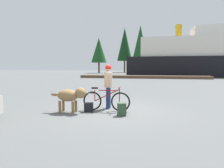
# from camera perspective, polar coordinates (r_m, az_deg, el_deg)

# --- Properties ---
(ground_plane) EXTENTS (160.00, 160.00, 0.00)m
(ground_plane) POSITION_cam_1_polar(r_m,az_deg,el_deg) (7.63, -0.25, -7.58)
(ground_plane) COLOR #595B5B
(bicycle) EXTENTS (1.83, 0.44, 0.92)m
(bicycle) POSITION_cam_1_polar(r_m,az_deg,el_deg) (7.37, -1.83, -4.91)
(bicycle) COLOR black
(bicycle) RESTS_ON ground_plane
(person_cyclist) EXTENTS (0.32, 0.53, 1.76)m
(person_cyclist) POSITION_cam_1_polar(r_m,az_deg,el_deg) (7.73, -1.10, 0.59)
(person_cyclist) COLOR navy
(person_cyclist) RESTS_ON ground_plane
(dog) EXTENTS (1.37, 0.52, 0.92)m
(dog) POSITION_cam_1_polar(r_m,az_deg,el_deg) (7.25, -12.17, -3.35)
(dog) COLOR olive
(dog) RESTS_ON ground_plane
(backpack) EXTENTS (0.33, 0.29, 0.44)m
(backpack) POSITION_cam_1_polar(r_m,az_deg,el_deg) (6.69, 2.87, -7.48)
(backpack) COLOR #334C33
(backpack) RESTS_ON ground_plane
(handbag_pannier) EXTENTS (0.34, 0.22, 0.34)m
(handbag_pannier) POSITION_cam_1_polar(r_m,az_deg,el_deg) (7.29, -6.88, -6.83)
(handbag_pannier) COLOR black
(handbag_pannier) RESTS_ON ground_plane
(dock_pier) EXTENTS (18.61, 2.32, 0.40)m
(dock_pier) POSITION_cam_1_polar(r_m,az_deg,el_deg) (28.91, 9.07, 2.10)
(dock_pier) COLOR brown
(dock_pier) RESTS_ON ground_plane
(ferry_boat) EXTENTS (22.50, 7.83, 8.95)m
(ferry_boat) POSITION_cam_1_polar(r_m,az_deg,el_deg) (36.63, 23.18, 7.03)
(ferry_boat) COLOR black
(ferry_boat) RESTS_ON ground_plane
(pine_tree_far_left) EXTENTS (4.12, 4.12, 9.34)m
(pine_tree_far_left) POSITION_cam_1_polar(r_m,az_deg,el_deg) (52.34, -3.89, 9.88)
(pine_tree_far_left) COLOR #4C331E
(pine_tree_far_left) RESTS_ON ground_plane
(pine_tree_center) EXTENTS (4.15, 4.15, 12.51)m
(pine_tree_center) POSITION_cam_1_polar(r_m,az_deg,el_deg) (52.71, 8.34, 11.82)
(pine_tree_center) COLOR #4C331E
(pine_tree_center) RESTS_ON ground_plane
(pine_tree_far_right) EXTENTS (2.89, 2.89, 12.16)m
(pine_tree_far_right) POSITION_cam_1_polar(r_m,az_deg,el_deg) (53.93, 24.10, 10.85)
(pine_tree_far_right) COLOR #4C331E
(pine_tree_far_right) RESTS_ON ground_plane
(pine_tree_mid_back) EXTENTS (4.39, 4.39, 13.07)m
(pine_tree_mid_back) POSITION_cam_1_polar(r_m,az_deg,el_deg) (58.42, 3.75, 11.55)
(pine_tree_mid_back) COLOR #4C331E
(pine_tree_mid_back) RESTS_ON ground_plane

